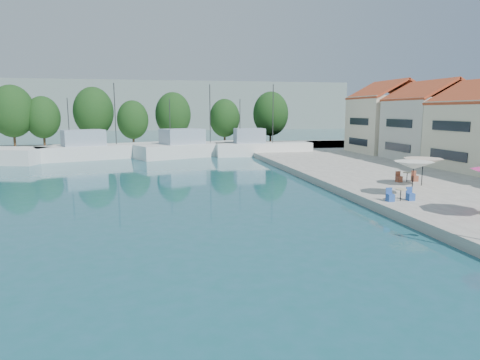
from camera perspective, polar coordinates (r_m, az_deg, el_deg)
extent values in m
cube|color=gray|center=(69.31, -12.08, 4.12)|extent=(90.00, 16.00, 0.60)
cube|color=gray|center=(163.64, -19.80, 9.28)|extent=(180.00, 40.00, 16.00)
cube|color=gray|center=(188.13, 3.04, 9.11)|extent=(140.00, 40.00, 12.00)
cube|color=beige|center=(54.14, 24.01, 6.21)|extent=(8.00, 8.50, 7.00)
pyramid|color=#A74A25|center=(54.20, 24.38, 11.80)|extent=(8.40, 8.80, 1.80)
cube|color=beige|center=(61.68, 19.16, 6.99)|extent=(8.60, 8.50, 7.50)
pyramid|color=#A74A25|center=(61.77, 19.44, 12.13)|extent=(9.00, 8.80, 1.80)
cube|color=silver|center=(59.15, -17.66, 3.44)|extent=(17.19, 9.73, 2.20)
cube|color=#92A2B4|center=(58.45, -20.16, 5.32)|extent=(5.85, 4.84, 2.00)
cylinder|color=#2D2D2D|center=(59.31, -16.32, 8.46)|extent=(0.12, 0.12, 8.00)
cylinder|color=#2D2D2D|center=(58.07, -21.89, 7.18)|extent=(0.10, 0.10, 6.00)
cube|color=silver|center=(59.75, -5.41, 3.89)|extent=(18.02, 11.28, 2.20)
cube|color=#92A2B4|center=(58.32, -7.71, 5.79)|extent=(6.27, 5.36, 2.00)
cylinder|color=#2D2D2D|center=(60.40, -4.02, 8.81)|extent=(0.12, 0.12, 8.00)
cylinder|color=#2D2D2D|center=(57.45, -9.33, 7.70)|extent=(0.10, 0.10, 6.00)
cube|color=white|center=(60.04, 3.13, 3.94)|extent=(13.39, 3.55, 2.20)
cube|color=#92A2B4|center=(59.40, 1.27, 5.93)|extent=(4.03, 2.70, 2.00)
cylinder|color=#2D2D2D|center=(60.15, 4.42, 8.80)|extent=(0.12, 0.12, 8.00)
cylinder|color=#2D2D2D|center=(59.03, 0.00, 7.85)|extent=(0.10, 0.10, 6.00)
cylinder|color=#3F2B19|center=(75.65, -27.90, 5.52)|extent=(0.36, 0.36, 4.27)
ellipsoid|color=#133D17|center=(75.57, -28.10, 8.10)|extent=(6.48, 6.48, 8.11)
cylinder|color=#3F2B19|center=(75.47, -24.67, 5.46)|extent=(0.36, 0.36, 3.52)
ellipsoid|color=#133D17|center=(75.38, -24.81, 7.59)|extent=(5.36, 5.36, 6.70)
cylinder|color=#3F2B19|center=(74.42, -18.81, 6.02)|extent=(0.36, 0.36, 4.20)
ellipsoid|color=#133D17|center=(74.34, -18.95, 8.61)|extent=(6.39, 6.39, 7.99)
cylinder|color=#3F2B19|center=(70.81, -14.03, 5.71)|extent=(0.36, 0.36, 3.23)
ellipsoid|color=#133D17|center=(70.72, -14.11, 7.80)|extent=(4.91, 4.91, 6.14)
cylinder|color=#3F2B19|center=(72.50, -8.85, 6.19)|extent=(0.36, 0.36, 3.85)
ellipsoid|color=#133D17|center=(72.41, -8.91, 8.63)|extent=(5.86, 5.86, 7.32)
cylinder|color=#3F2B19|center=(73.07, -2.05, 6.13)|extent=(0.36, 0.36, 3.38)
ellipsoid|color=#133D17|center=(72.98, -2.07, 8.25)|extent=(5.14, 5.14, 6.43)
cylinder|color=#3F2B19|center=(73.61, 4.08, 6.35)|extent=(0.36, 0.36, 3.93)
ellipsoid|color=#133D17|center=(73.52, 4.11, 8.80)|extent=(5.98, 5.98, 7.47)
cylinder|color=black|center=(30.29, 22.04, 0.14)|extent=(0.06, 0.06, 2.31)
cone|color=silver|center=(30.18, 22.14, 1.84)|extent=(2.59, 2.59, 0.50)
cylinder|color=black|center=(34.87, 23.14, 0.98)|extent=(0.06, 0.06, 2.07)
cone|color=beige|center=(34.78, 23.22, 2.27)|extent=(2.90, 2.90, 0.50)
cylinder|color=black|center=(28.55, 20.62, -1.89)|extent=(0.06, 0.06, 0.74)
cylinder|color=tan|center=(28.48, 20.66, -1.16)|extent=(0.70, 0.70, 0.04)
cube|color=#2A53A8|center=(28.95, 21.78, -2.09)|extent=(0.42, 0.42, 0.46)
cube|color=#2A53A8|center=(28.21, 19.40, -2.24)|extent=(0.42, 0.42, 0.46)
cylinder|color=black|center=(36.50, 21.37, 0.37)|extent=(0.06, 0.06, 0.74)
cylinder|color=tan|center=(36.45, 21.41, 0.94)|extent=(0.70, 0.70, 0.04)
cube|color=brown|center=(36.91, 22.27, 0.18)|extent=(0.42, 0.42, 0.46)
cube|color=brown|center=(36.15, 20.43, 0.12)|extent=(0.42, 0.42, 0.46)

